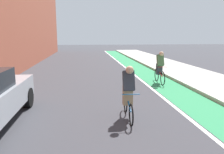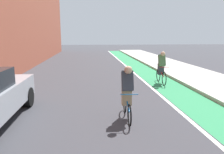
% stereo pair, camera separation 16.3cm
% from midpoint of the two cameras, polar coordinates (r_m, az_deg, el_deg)
% --- Properties ---
extents(ground_plane, '(90.29, 90.29, 0.00)m').
position_cam_midpoint_polar(ground_plane, '(11.82, -5.09, -1.01)').
color(ground_plane, '#38383D').
extents(bike_lane_paint, '(1.60, 41.04, 0.00)m').
position_cam_midpoint_polar(bike_lane_paint, '(14.29, 8.64, 0.97)').
color(bike_lane_paint, '#2D8451').
rests_on(bike_lane_paint, ground).
extents(lane_divider_stripe, '(0.12, 41.04, 0.00)m').
position_cam_midpoint_polar(lane_divider_stripe, '(14.08, 5.11, 0.90)').
color(lane_divider_stripe, white).
rests_on(lane_divider_stripe, ground).
extents(sidewalk_right, '(3.33, 41.04, 0.14)m').
position_cam_midpoint_polar(sidewalk_right, '(15.13, 17.69, 1.38)').
color(sidewalk_right, '#A8A59E').
rests_on(sidewalk_right, ground).
extents(cyclist_trailing, '(0.48, 1.66, 1.59)m').
position_cam_midpoint_polar(cyclist_trailing, '(6.35, 3.49, -3.52)').
color(cyclist_trailing, black).
rests_on(cyclist_trailing, ground).
extents(cyclist_far, '(0.48, 1.74, 1.62)m').
position_cam_midpoint_polar(cyclist_far, '(11.35, 11.88, 2.67)').
color(cyclist_far, black).
rests_on(cyclist_far, ground).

